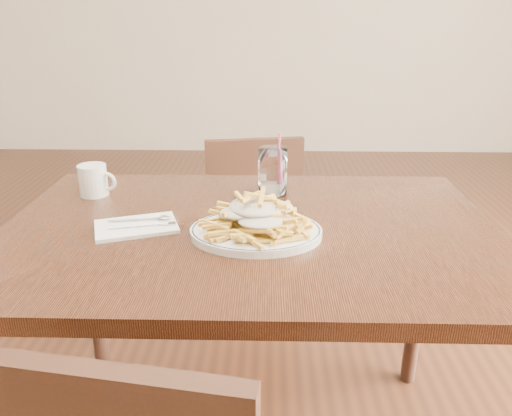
{
  "coord_description": "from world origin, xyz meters",
  "views": [
    {
      "loc": [
        0.04,
        -1.11,
        1.24
      ],
      "look_at": [
        0.02,
        -0.06,
        0.82
      ],
      "focal_mm": 35.0,
      "sensor_mm": 36.0,
      "label": 1
    }
  ],
  "objects_px": {
    "table": "(251,255)",
    "fries_plate": "(256,232)",
    "chair_far": "(252,216)",
    "coffee_mug": "(94,180)",
    "loaded_fries": "(256,213)",
    "water_glass": "(273,174)"
  },
  "relations": [
    {
      "from": "chair_far",
      "to": "loaded_fries",
      "type": "distance_m",
      "value": 0.91
    },
    {
      "from": "table",
      "to": "fries_plate",
      "type": "xyz_separation_m",
      "value": [
        0.02,
        -0.06,
        0.09
      ]
    },
    {
      "from": "loaded_fries",
      "to": "coffee_mug",
      "type": "xyz_separation_m",
      "value": [
        -0.46,
        0.27,
        -0.01
      ]
    },
    {
      "from": "water_glass",
      "to": "table",
      "type": "bearing_deg",
      "value": -103.3
    },
    {
      "from": "table",
      "to": "water_glass",
      "type": "xyz_separation_m",
      "value": [
        0.05,
        0.23,
        0.14
      ]
    },
    {
      "from": "chair_far",
      "to": "fries_plate",
      "type": "relative_size",
      "value": 2.19
    },
    {
      "from": "table",
      "to": "water_glass",
      "type": "height_order",
      "value": "water_glass"
    },
    {
      "from": "table",
      "to": "water_glass",
      "type": "distance_m",
      "value": 0.27
    },
    {
      "from": "fries_plate",
      "to": "water_glass",
      "type": "bearing_deg",
      "value": 82.24
    },
    {
      "from": "table",
      "to": "fries_plate",
      "type": "bearing_deg",
      "value": -75.78
    },
    {
      "from": "chair_far",
      "to": "water_glass",
      "type": "bearing_deg",
      "value": -81.74
    },
    {
      "from": "table",
      "to": "loaded_fries",
      "type": "distance_m",
      "value": 0.15
    },
    {
      "from": "coffee_mug",
      "to": "loaded_fries",
      "type": "bearing_deg",
      "value": -30.01
    },
    {
      "from": "chair_far",
      "to": "coffee_mug",
      "type": "relative_size",
      "value": 7.23
    },
    {
      "from": "chair_far",
      "to": "coffee_mug",
      "type": "bearing_deg",
      "value": -126.74
    },
    {
      "from": "table",
      "to": "chair_far",
      "type": "distance_m",
      "value": 0.8
    },
    {
      "from": "loaded_fries",
      "to": "water_glass",
      "type": "distance_m",
      "value": 0.29
    },
    {
      "from": "fries_plate",
      "to": "coffee_mug",
      "type": "bearing_deg",
      "value": 149.99
    },
    {
      "from": "fries_plate",
      "to": "water_glass",
      "type": "relative_size",
      "value": 2.02
    },
    {
      "from": "chair_far",
      "to": "loaded_fries",
      "type": "xyz_separation_m",
      "value": [
        0.04,
        -0.83,
        0.36
      ]
    },
    {
      "from": "table",
      "to": "chair_far",
      "type": "relative_size",
      "value": 1.5
    },
    {
      "from": "fries_plate",
      "to": "loaded_fries",
      "type": "distance_m",
      "value": 0.05
    }
  ]
}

